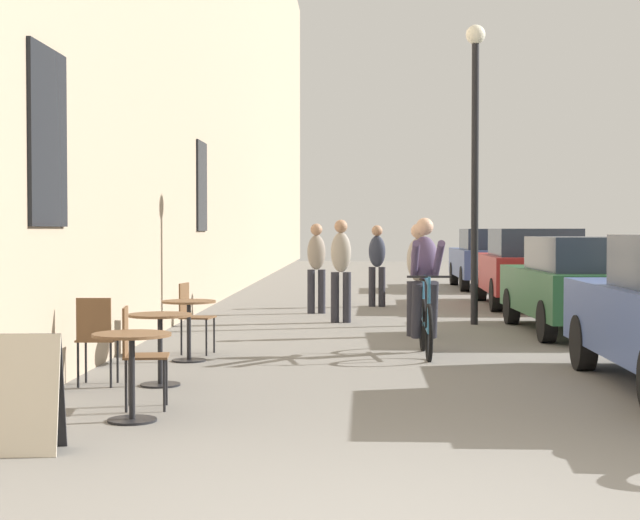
# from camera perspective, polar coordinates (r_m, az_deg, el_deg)

# --- Properties ---
(cafe_table_near) EXTENTS (0.64, 0.64, 0.72)m
(cafe_table_near) POSITION_cam_1_polar(r_m,az_deg,el_deg) (8.22, -10.78, -5.54)
(cafe_table_near) COLOR black
(cafe_table_near) RESTS_ON ground_plane
(cafe_chair_near_toward_street) EXTENTS (0.43, 0.43, 0.89)m
(cafe_chair_near_toward_street) POSITION_cam_1_polar(r_m,az_deg,el_deg) (8.77, -10.46, -5.10)
(cafe_chair_near_toward_street) COLOR black
(cafe_chair_near_toward_street) RESTS_ON ground_plane
(cafe_table_mid) EXTENTS (0.64, 0.64, 0.72)m
(cafe_table_mid) POSITION_cam_1_polar(r_m,az_deg,el_deg) (10.04, -9.19, -4.21)
(cafe_table_mid) COLOR black
(cafe_table_mid) RESTS_ON ground_plane
(cafe_chair_mid_toward_street) EXTENTS (0.39, 0.39, 0.89)m
(cafe_chair_mid_toward_street) POSITION_cam_1_polar(r_m,az_deg,el_deg) (10.10, -12.76, -4.21)
(cafe_chair_mid_toward_street) COLOR black
(cafe_chair_mid_toward_street) RESTS_ON ground_plane
(cafe_table_far) EXTENTS (0.64, 0.64, 0.72)m
(cafe_table_far) POSITION_cam_1_polar(r_m,az_deg,el_deg) (11.84, -7.56, -3.29)
(cafe_table_far) COLOR black
(cafe_table_far) RESTS_ON ground_plane
(cafe_chair_far_toward_street) EXTENTS (0.43, 0.43, 0.89)m
(cafe_chair_far_toward_street) POSITION_cam_1_polar(r_m,az_deg,el_deg) (12.53, -7.38, -3.03)
(cafe_chair_far_toward_street) COLOR black
(cafe_chair_far_toward_street) RESTS_ON ground_plane
(sandwich_board_sign) EXTENTS (0.58, 0.42, 0.84)m
(sandwich_board_sign) POSITION_cam_1_polar(r_m,az_deg,el_deg) (7.30, -16.79, -7.35)
(sandwich_board_sign) COLOR black
(sandwich_board_sign) RESTS_ON ground_plane
(cyclist_on_bicycle) EXTENTS (0.52, 1.76, 1.74)m
(cyclist_on_bicycle) POSITION_cam_1_polar(r_m,az_deg,el_deg) (12.44, 6.07, -1.71)
(cyclist_on_bicycle) COLOR black
(cyclist_on_bicycle) RESTS_ON ground_plane
(pedestrian_near) EXTENTS (0.36, 0.26, 1.65)m
(pedestrian_near) POSITION_cam_1_polar(r_m,az_deg,el_deg) (14.54, 5.68, -0.74)
(pedestrian_near) COLOR #26262D
(pedestrian_near) RESTS_ON ground_plane
(pedestrian_mid) EXTENTS (0.34, 0.24, 1.73)m
(pedestrian_mid) POSITION_cam_1_polar(r_m,az_deg,el_deg) (16.57, 1.21, -0.27)
(pedestrian_mid) COLOR #26262D
(pedestrian_mid) RESTS_ON ground_plane
(pedestrian_far) EXTENTS (0.38, 0.30, 1.67)m
(pedestrian_far) POSITION_cam_1_polar(r_m,az_deg,el_deg) (18.38, -0.21, -0.17)
(pedestrian_far) COLOR #26262D
(pedestrian_far) RESTS_ON ground_plane
(pedestrian_furthest) EXTENTS (0.35, 0.25, 1.65)m
(pedestrian_furthest) POSITION_cam_1_polar(r_m,az_deg,el_deg) (20.04, 3.30, -0.05)
(pedestrian_furthest) COLOR #26262D
(pedestrian_furthest) RESTS_ON ground_plane
(street_lamp) EXTENTS (0.32, 0.32, 4.90)m
(street_lamp) POSITION_cam_1_polar(r_m,az_deg,el_deg) (16.50, 8.92, 7.12)
(street_lamp) COLOR black
(street_lamp) RESTS_ON ground_plane
(parked_car_second) EXTENTS (1.80, 4.12, 1.45)m
(parked_car_second) POSITION_cam_1_polar(r_m,az_deg,el_deg) (15.34, 14.79, -1.31)
(parked_car_second) COLOR #23512D
(parked_car_second) RESTS_ON ground_plane
(parked_car_third) EXTENTS (1.98, 4.48, 1.58)m
(parked_car_third) POSITION_cam_1_polar(r_m,az_deg,el_deg) (20.49, 12.01, -0.35)
(parked_car_third) COLOR maroon
(parked_car_third) RESTS_ON ground_plane
(parked_car_fourth) EXTENTS (1.91, 4.46, 1.58)m
(parked_car_fourth) POSITION_cam_1_polar(r_m,az_deg,el_deg) (26.54, 9.83, 0.14)
(parked_car_fourth) COLOR #384C84
(parked_car_fourth) RESTS_ON ground_plane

